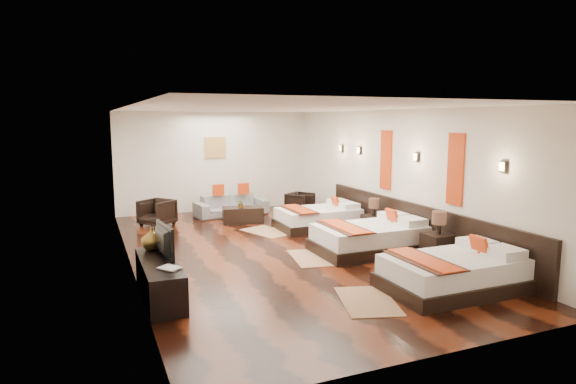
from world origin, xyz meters
name	(u,v)px	position (x,y,z in m)	size (l,w,h in m)	color
floor	(276,251)	(0.00, 0.00, 0.00)	(5.50, 9.50, 0.01)	black
ceiling	(275,108)	(0.00, 0.00, 2.80)	(5.50, 9.50, 0.01)	white
back_wall	(215,162)	(0.00, 4.75, 1.40)	(5.50, 0.01, 2.80)	silver
left_wall	(128,189)	(-2.75, 0.00, 1.40)	(0.01, 9.50, 2.80)	silver
right_wall	(394,175)	(2.75, 0.00, 1.40)	(0.01, 9.50, 2.80)	silver
headboard_panel	(414,225)	(2.71, -0.80, 0.45)	(0.08, 6.60, 0.90)	black
bed_near	(454,273)	(1.70, -3.14, 0.28)	(2.11, 1.32, 0.80)	black
bed_mid	(371,238)	(1.70, -0.79, 0.28)	(2.17, 1.36, 0.83)	black
bed_far	(319,218)	(1.69, 1.51, 0.26)	(1.95, 1.23, 0.75)	black
nightstand_a	(438,244)	(2.44, -1.86, 0.33)	(0.48, 0.48, 0.95)	black
nightstand_b	(373,223)	(2.44, 0.30, 0.30)	(0.43, 0.43, 0.86)	black
jute_mat_near	(368,301)	(0.23, -3.05, 0.01)	(0.75, 1.20, 0.01)	#9C724F
jute_mat_mid	(313,258)	(0.46, -0.75, 0.01)	(0.75, 1.20, 0.01)	#9C724F
jute_mat_far	(267,232)	(0.41, 1.61, 0.01)	(0.75, 1.20, 0.01)	#9C724F
tv_console	(160,280)	(-2.50, -1.75, 0.28)	(0.50, 1.80, 0.55)	black
tv	(159,241)	(-2.45, -1.51, 0.80)	(0.85, 0.11, 0.49)	black
book	(164,270)	(-2.50, -2.26, 0.56)	(0.22, 0.29, 0.03)	black
figurine	(152,239)	(-2.50, -1.06, 0.73)	(0.34, 0.34, 0.36)	brown
sofa	(231,205)	(0.19, 3.84, 0.28)	(1.95, 0.76, 0.57)	slate
armchair_left	(157,213)	(-1.86, 3.25, 0.33)	(0.70, 0.72, 0.66)	black
armchair_right	(300,203)	(2.00, 3.31, 0.30)	(0.63, 0.65, 0.59)	black
coffee_table	(243,215)	(0.19, 2.79, 0.20)	(1.00, 0.50, 0.40)	black
table_plant	(241,203)	(0.12, 2.72, 0.52)	(0.22, 0.19, 0.25)	#29541C
orange_panel_a	(456,169)	(2.73, -1.90, 1.70)	(0.04, 0.40, 1.30)	#D86014
orange_panel_b	(386,160)	(2.73, 0.30, 1.70)	(0.04, 0.40, 1.30)	#D86014
sconce_near	(503,166)	(2.70, -3.00, 1.85)	(0.07, 0.12, 0.18)	black
sconce_mid	(416,157)	(2.70, -0.80, 1.85)	(0.07, 0.12, 0.18)	black
sconce_far	(359,150)	(2.70, 1.40, 1.85)	(0.07, 0.12, 0.18)	black
sconce_lounge	(341,148)	(2.70, 2.30, 1.85)	(0.07, 0.12, 0.18)	black
gold_artwork	(215,148)	(0.00, 4.73, 1.80)	(0.60, 0.04, 0.60)	#AD873F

